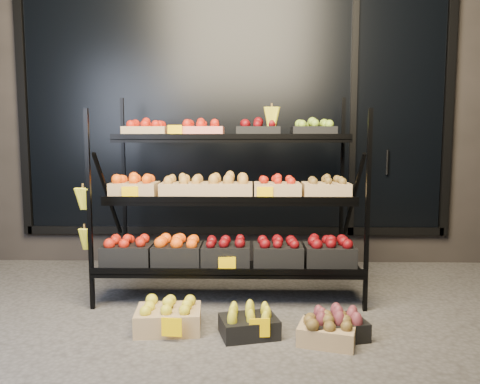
{
  "coord_description": "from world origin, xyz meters",
  "views": [
    {
      "loc": [
        0.16,
        -3.22,
        1.27
      ],
      "look_at": [
        0.08,
        0.55,
        0.85
      ],
      "focal_mm": 35.0,
      "sensor_mm": 36.0,
      "label": 1
    }
  ],
  "objects_px": {
    "display_rack": "(228,199)",
    "floor_crate_midleft": "(249,323)",
    "floor_crate_midright": "(327,330)",
    "floor_crate_left": "(168,316)"
  },
  "relations": [
    {
      "from": "display_rack",
      "to": "floor_crate_midleft",
      "type": "relative_size",
      "value": 5.25
    },
    {
      "from": "floor_crate_midright",
      "to": "floor_crate_left",
      "type": "bearing_deg",
      "value": -173.28
    },
    {
      "from": "floor_crate_midright",
      "to": "floor_crate_midleft",
      "type": "bearing_deg",
      "value": -175.15
    },
    {
      "from": "display_rack",
      "to": "floor_crate_left",
      "type": "xyz_separation_m",
      "value": [
        -0.36,
        -0.8,
        -0.69
      ]
    },
    {
      "from": "floor_crate_midright",
      "to": "display_rack",
      "type": "bearing_deg",
      "value": 140.91
    },
    {
      "from": "floor_crate_left",
      "to": "floor_crate_midleft",
      "type": "distance_m",
      "value": 0.55
    },
    {
      "from": "floor_crate_midleft",
      "to": "display_rack",
      "type": "bearing_deg",
      "value": 86.63
    },
    {
      "from": "display_rack",
      "to": "floor_crate_midright",
      "type": "height_order",
      "value": "display_rack"
    },
    {
      "from": "display_rack",
      "to": "floor_crate_midright",
      "type": "xyz_separation_m",
      "value": [
        0.67,
        -0.99,
        -0.7
      ]
    },
    {
      "from": "floor_crate_left",
      "to": "floor_crate_midright",
      "type": "xyz_separation_m",
      "value": [
        1.03,
        -0.18,
        -0.01
      ]
    }
  ]
}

